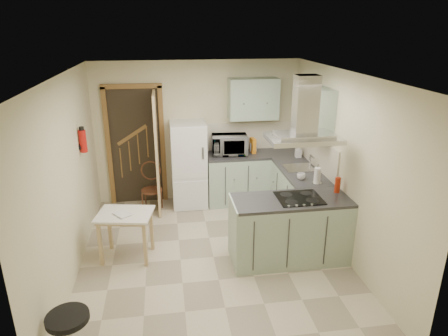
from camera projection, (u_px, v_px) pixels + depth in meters
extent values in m
plane|color=#C1B396|center=(213.00, 257.00, 5.57)|extent=(4.20, 4.20, 0.00)
plane|color=silver|center=(212.00, 75.00, 4.72)|extent=(4.20, 4.20, 0.00)
plane|color=beige|center=(198.00, 132.00, 7.10)|extent=(3.60, 0.00, 3.60)
plane|color=beige|center=(67.00, 181.00, 4.89)|extent=(0.00, 4.20, 4.20)
plane|color=beige|center=(344.00, 166.00, 5.40)|extent=(0.00, 4.20, 4.20)
cube|color=brown|center=(136.00, 146.00, 6.98)|extent=(1.10, 0.12, 2.10)
cube|color=white|center=(189.00, 165.00, 6.96)|extent=(0.60, 0.60, 1.50)
cube|color=#9EB2A0|center=(237.00, 178.00, 7.19)|extent=(1.08, 0.60, 0.90)
cube|color=#9EB2A0|center=(294.00, 190.00, 6.68)|extent=(0.60, 1.95, 0.90)
cube|color=beige|center=(251.00, 136.00, 7.26)|extent=(1.68, 0.02, 0.50)
cube|color=#9EB2A0|center=(253.00, 99.00, 6.86)|extent=(0.85, 0.35, 0.70)
cube|color=#9EB2A0|center=(313.00, 110.00, 5.96)|extent=(0.35, 0.90, 0.70)
cube|color=#9EB2A0|center=(290.00, 229.00, 5.40)|extent=(1.55, 0.65, 0.90)
cube|color=black|center=(299.00, 198.00, 5.25)|extent=(0.58, 0.50, 0.01)
cube|color=silver|center=(303.00, 138.00, 4.98)|extent=(0.90, 0.55, 0.10)
cube|color=silver|center=(299.00, 168.00, 6.36)|extent=(0.45, 0.40, 0.01)
cylinder|color=#B2140F|center=(83.00, 141.00, 5.65)|extent=(0.10, 0.10, 0.32)
cube|color=tan|center=(127.00, 235.00, 5.46)|extent=(0.81, 0.66, 0.67)
cube|color=#452017|center=(152.00, 190.00, 6.78)|extent=(0.40, 0.40, 0.80)
imported|color=black|center=(229.00, 145.00, 6.99)|extent=(0.64, 0.46, 0.34)
cylinder|color=silver|center=(253.00, 147.00, 7.12)|extent=(0.17, 0.17, 0.19)
cube|color=orange|center=(253.00, 145.00, 7.08)|extent=(0.09, 0.18, 0.26)
imported|color=#A4A5B0|center=(298.00, 151.00, 6.84)|extent=(0.10, 0.10, 0.21)
cylinder|color=silver|center=(317.00, 175.00, 5.71)|extent=(0.11, 0.11, 0.24)
imported|color=silver|center=(301.00, 176.00, 5.88)|extent=(0.15, 0.15, 0.09)
cylinder|color=#AE290E|center=(337.00, 185.00, 5.41)|extent=(0.09, 0.09, 0.21)
imported|color=#AA3839|center=(117.00, 213.00, 5.23)|extent=(0.28, 0.29, 0.10)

